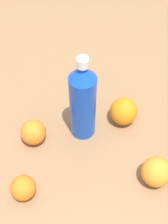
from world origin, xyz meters
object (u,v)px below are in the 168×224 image
at_px(water_bottle, 84,100).
at_px(orange_1, 33,132).
at_px(orange_3, 124,111).
at_px(orange_2, 23,188).
at_px(orange_0, 156,172).

bearing_deg(water_bottle, orange_1, -85.44).
distance_m(orange_1, orange_3, 0.27).
bearing_deg(orange_2, water_bottle, -166.94).
distance_m(orange_2, orange_3, 0.36).
xyz_separation_m(water_bottle, orange_0, (-0.03, 0.24, -0.09)).
xyz_separation_m(orange_0, orange_2, (0.28, -0.18, -0.01)).
xyz_separation_m(orange_0, orange_1, (0.17, -0.30, -0.00)).
relative_size(water_bottle, orange_3, 3.39).
relative_size(orange_0, orange_1, 1.08).
bearing_deg(orange_2, orange_3, -178.72).
bearing_deg(orange_0, orange_2, -33.42).
relative_size(water_bottle, orange_2, 4.31).
height_order(orange_0, orange_1, orange_0).
relative_size(orange_1, orange_2, 1.12).
bearing_deg(orange_3, water_bottle, -23.92).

